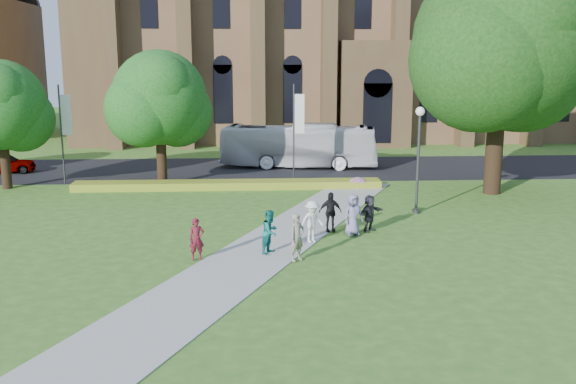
{
  "coord_description": "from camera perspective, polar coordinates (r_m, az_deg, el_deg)",
  "views": [
    {
      "loc": [
        -0.59,
        -23.93,
        7.49
      ],
      "look_at": [
        1.02,
        4.32,
        1.6
      ],
      "focal_mm": 40.0,
      "sensor_mm": 36.0,
      "label": 1
    }
  ],
  "objects": [
    {
      "name": "parasol",
      "position": [
        27.52,
        6.21,
        0.48
      ],
      "size": [
        0.89,
        0.89,
        0.63
      ],
      "primitive_type": "imported",
      "rotation": [
        0.0,
        0.0,
        -0.28
      ],
      "color": "#E9A5B3",
      "rests_on": "pedestrian_4"
    },
    {
      "name": "footpath",
      "position": [
        26.03,
        -1.84,
        -4.92
      ],
      "size": [
        15.58,
        28.54,
        0.04
      ],
      "primitive_type": "cube",
      "rotation": [
        0.0,
        0.0,
        -0.44
      ],
      "color": "#B2B2A8",
      "rests_on": "ground"
    },
    {
      "name": "banner_pole_0",
      "position": [
        39.44,
        0.68,
        5.78
      ],
      "size": [
        0.7,
        0.1,
        6.0
      ],
      "color": "#38383D",
      "rests_on": "ground"
    },
    {
      "name": "car_0",
      "position": [
        46.74,
        -23.96,
        2.38
      ],
      "size": [
        4.22,
        2.32,
        1.36
      ],
      "primitive_type": "imported",
      "rotation": [
        0.0,
        0.0,
        1.76
      ],
      "color": "gray",
      "rests_on": "road"
    },
    {
      "name": "flower_hedge",
      "position": [
        37.86,
        -5.35,
        0.64
      ],
      "size": [
        18.0,
        1.4,
        0.45
      ],
      "primitive_type": "cube",
      "color": "gold",
      "rests_on": "ground"
    },
    {
      "name": "pedestrian_1",
      "position": [
        24.97,
        -1.58,
        -3.55
      ],
      "size": [
        1.0,
        1.06,
        1.72
      ],
      "primitive_type": "imported",
      "rotation": [
        0.0,
        0.0,
        1.0
      ],
      "color": "#156D66",
      "rests_on": "footpath"
    },
    {
      "name": "cathedral",
      "position": [
        64.77,
        6.41,
        16.55
      ],
      "size": [
        52.6,
        18.25,
        28.0
      ],
      "color": "brown",
      "rests_on": "ground"
    },
    {
      "name": "large_tree",
      "position": [
        37.5,
        18.43,
        12.51
      ],
      "size": [
        9.6,
        9.6,
        13.2
      ],
      "color": "#332114",
      "rests_on": "ground"
    },
    {
      "name": "street_tree_1",
      "position": [
        38.88,
        -11.38,
        8.18
      ],
      "size": [
        5.6,
        5.6,
        8.05
      ],
      "color": "#332114",
      "rests_on": "ground"
    },
    {
      "name": "pedestrian_2",
      "position": [
        26.48,
        2.16,
        -2.63
      ],
      "size": [
        1.3,
        1.11,
        1.75
      ],
      "primitive_type": "imported",
      "rotation": [
        0.0,
        0.0,
        0.49
      ],
      "color": "silver",
      "rests_on": "footpath"
    },
    {
      "name": "ground",
      "position": [
        25.08,
        -1.78,
        -5.62
      ],
      "size": [
        160.0,
        160.0,
        0.0
      ],
      "primitive_type": "plane",
      "color": "#37651E",
      "rests_on": "ground"
    },
    {
      "name": "pedestrian_5",
      "position": [
        28.39,
        7.27,
        -1.86
      ],
      "size": [
        1.43,
        1.37,
        1.62
      ],
      "primitive_type": "imported",
      "rotation": [
        0.0,
        0.0,
        0.74
      ],
      "color": "#24242B",
      "rests_on": "footpath"
    },
    {
      "name": "street_tree_0",
      "position": [
        40.66,
        -24.22,
        7.04
      ],
      "size": [
        5.2,
        5.2,
        7.5
      ],
      "color": "#332114",
      "rests_on": "ground"
    },
    {
      "name": "streetlamp",
      "position": [
        31.77,
        11.54,
        3.93
      ],
      "size": [
        0.44,
        0.44,
        5.24
      ],
      "color": "#38383D",
      "rests_on": "ground"
    },
    {
      "name": "tour_coach",
      "position": [
        44.87,
        0.96,
        4.13
      ],
      "size": [
        11.19,
        4.25,
        3.04
      ],
      "primitive_type": "imported",
      "rotation": [
        0.0,
        0.0,
        1.41
      ],
      "color": "silver",
      "rests_on": "road"
    },
    {
      "name": "road",
      "position": [
        44.57,
        -2.47,
        2.08
      ],
      "size": [
        160.0,
        10.0,
        0.02
      ],
      "primitive_type": "cube",
      "color": "black",
      "rests_on": "ground"
    },
    {
      "name": "pedestrian_3",
      "position": [
        28.15,
        3.77,
        -1.77
      ],
      "size": [
        1.08,
        0.57,
        1.76
      ],
      "primitive_type": "imported",
      "rotation": [
        0.0,
        0.0,
        0.14
      ],
      "color": "black",
      "rests_on": "footpath"
    },
    {
      "name": "pedestrian_6",
      "position": [
        24.04,
        0.81,
        -4.04
      ],
      "size": [
        0.78,
        0.75,
        1.81
      ],
      "primitive_type": "imported",
      "rotation": [
        0.0,
        0.0,
        0.7
      ],
      "color": "gray",
      "rests_on": "footpath"
    },
    {
      "name": "pedestrian_0",
      "position": [
        24.43,
        -8.12,
        -4.16
      ],
      "size": [
        0.66,
        0.53,
        1.6
      ],
      "primitive_type": "imported",
      "rotation": [
        0.0,
        0.0,
        0.27
      ],
      "color": "maroon",
      "rests_on": "footpath"
    },
    {
      "name": "banner_pole_1",
      "position": [
        40.94,
        -19.36,
        5.34
      ],
      "size": [
        0.7,
        0.1,
        6.0
      ],
      "color": "#38383D",
      "rests_on": "ground"
    },
    {
      "name": "pedestrian_4",
      "position": [
        27.66,
        5.82,
        -2.02
      ],
      "size": [
        1.02,
        0.86,
        1.78
      ],
      "primitive_type": "imported",
      "rotation": [
        0.0,
        0.0,
        0.39
      ],
      "color": "slate",
      "rests_on": "footpath"
    }
  ]
}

